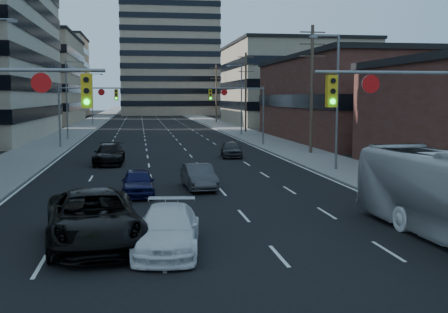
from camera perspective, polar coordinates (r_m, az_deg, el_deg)
name	(u,v)px	position (r m, az deg, el deg)	size (l,w,h in m)	color
road_surface	(149,117)	(140.71, -7.64, 4.02)	(18.00, 300.00, 0.02)	black
sidewalk_left	(102,117)	(140.98, -12.32, 3.97)	(5.00, 300.00, 0.15)	slate
sidewalk_right	(195,116)	(141.38, -2.96, 4.10)	(5.00, 300.00, 0.15)	slate
office_left_far	(22,80)	(112.72, -19.80, 7.28)	(20.00, 30.00, 16.00)	gray
storefront_right_mid	(374,101)	(66.13, 15.03, 5.49)	(20.00, 30.00, 9.00)	#472119
office_right_far	(293,85)	(102.37, 6.99, 7.19)	(22.00, 28.00, 14.00)	gray
apartment_tower	(168,10)	(162.61, -5.73, 14.56)	(26.00, 26.00, 58.00)	gray
bg_block_left	(38,77)	(152.84, -18.41, 7.67)	(24.00, 24.00, 20.00)	#ADA089
bg_block_right	(275,93)	(144.77, 5.18, 6.48)	(22.00, 22.00, 12.00)	gray
signal_near_right	(422,115)	(21.08, 19.47, 4.02)	(6.59, 0.33, 6.00)	slate
signal_far_left	(84,104)	(55.85, -14.05, 5.24)	(6.09, 0.33, 6.00)	slate
signal_far_right	(241,103)	(56.52, 1.72, 5.42)	(6.09, 0.33, 6.00)	slate
utility_pole_block	(312,87)	(48.86, 8.90, 6.98)	(2.20, 0.28, 11.00)	#4C3D2D
utility_pole_midblock	(246,91)	(78.00, 2.22, 6.69)	(2.20, 0.28, 11.00)	#4C3D2D
utility_pole_distant	(216,92)	(107.61, -0.80, 6.53)	(2.20, 0.28, 11.00)	#4C3D2D
streetlight_left_mid	(68,96)	(66.07, -15.56, 5.95)	(2.03, 0.22, 9.00)	slate
streetlight_left_far	(93,96)	(100.91, -13.18, 5.99)	(2.03, 0.22, 9.00)	slate
streetlight_right_near	(335,95)	(37.83, 11.21, 6.12)	(2.03, 0.22, 9.00)	slate
streetlight_right_far	(240,96)	(71.75, 1.66, 6.16)	(2.03, 0.22, 9.00)	slate
black_pickup	(93,218)	(19.37, -13.12, -6.15)	(3.01, 6.53, 1.82)	black
white_van	(168,230)	(18.26, -5.75, -7.40)	(1.99, 4.89, 1.42)	white
sedan_blue	(138,182)	(28.52, -8.74, -2.62)	(1.60, 3.97, 1.35)	#0E0F39
sedan_grey_center	(199,177)	(30.21, -2.59, -2.07)	(1.43, 4.10, 1.35)	#39393C
sedan_black_far	(109,154)	(42.04, -11.58, 0.22)	(2.10, 5.16, 1.50)	black
sedan_grey_right	(231,149)	(46.05, 0.73, 0.77)	(1.62, 4.02, 1.37)	#343436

